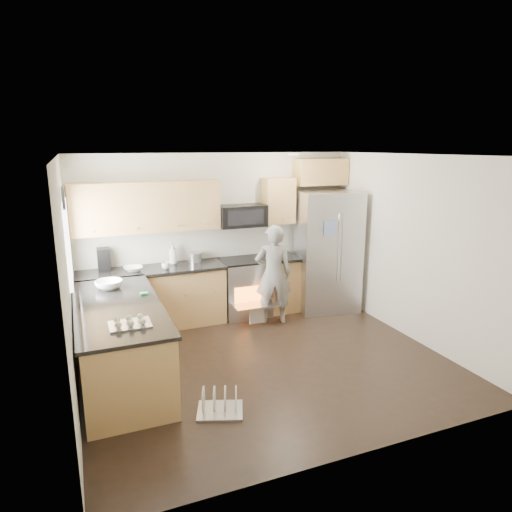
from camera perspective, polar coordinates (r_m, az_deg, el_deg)
name	(u,v)px	position (r m, az deg, el deg)	size (l,w,h in m)	color
ground	(265,361)	(6.05, 1.15, -12.99)	(4.50, 4.50, 0.00)	black
room_shell	(262,234)	(5.50, 0.81, 2.80)	(4.54, 4.04, 2.62)	beige
back_cabinet_run	(186,262)	(7.11, -8.71, -0.72)	(4.45, 0.64, 2.50)	tan
peninsula	(121,341)	(5.69, -16.57, -10.19)	(0.96, 2.36, 1.03)	tan
stove_range	(244,274)	(7.39, -1.47, -2.32)	(0.76, 0.97, 1.79)	#B7B7BC
refrigerator	(327,251)	(7.69, 8.90, 0.58)	(1.09, 0.91, 1.99)	#B7B7BC
person	(273,274)	(7.03, 2.17, -2.31)	(0.57, 0.37, 1.55)	gray
dish_rack	(220,405)	(5.01, -4.53, -18.12)	(0.57, 0.51, 0.29)	#B7B7BC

